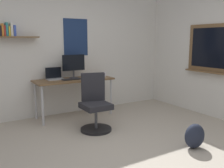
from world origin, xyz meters
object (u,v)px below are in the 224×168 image
laptop (54,77)px  backpack (195,136)px  keyboard (72,79)px  office_chair (95,106)px  desk (74,83)px  coffee_mug (104,74)px  monitor_primary (74,65)px  computer_mouse (85,78)px

laptop → backpack: bearing=-63.8°
keyboard → backpack: keyboard is taller
office_chair → laptop: size_ratio=3.06×
keyboard → desk: bearing=43.6°
keyboard → coffee_mug: bearing=3.9°
monitor_primary → backpack: bearing=-71.1°
monitor_primary → computer_mouse: monitor_primary is taller
coffee_mug → keyboard: bearing=-176.1°
office_chair → keyboard: bearing=95.5°
laptop → backpack: 2.75m
desk → office_chair: office_chair is taller
desk → backpack: bearing=-69.6°
keyboard → computer_mouse: 0.28m
office_chair → laptop: bearing=108.6°
desk → laptop: laptop is taller
office_chair → laptop: (-0.34, 1.01, 0.40)m
keyboard → computer_mouse: (0.28, 0.00, 0.01)m
laptop → keyboard: laptop is taller
office_chair → keyboard: office_chair is taller
desk → keyboard: (-0.08, -0.07, 0.09)m
monitor_primary → coffee_mug: size_ratio=5.04×
desk → laptop: (-0.34, 0.14, 0.13)m
office_chair → backpack: size_ratio=2.73×
keyboard → computer_mouse: size_ratio=3.56×
computer_mouse → office_chair: bearing=-104.3°
desk → backpack: size_ratio=4.36×
desk → office_chair: bearing=-90.0°
office_chair → coffee_mug: bearing=52.3°
monitor_primary → office_chair: bearing=-92.2°
monitor_primary → coffee_mug: monitor_primary is taller
keyboard → computer_mouse: computer_mouse is taller
keyboard → computer_mouse: bearing=0.0°
keyboard → coffee_mug: 0.74m
desk → coffee_mug: coffee_mug is taller
laptop → office_chair: bearing=-71.4°
keyboard → coffee_mug: (0.73, 0.05, 0.04)m
monitor_primary → keyboard: monitor_primary is taller
monitor_primary → backpack: monitor_primary is taller
laptop → coffee_mug: laptop is taller
computer_mouse → laptop: bearing=158.6°
office_chair → backpack: office_chair is taller
backpack → monitor_primary: bearing=108.9°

